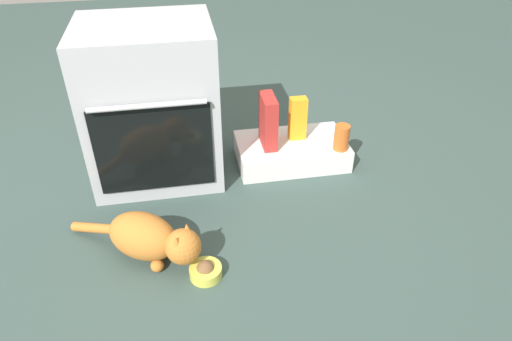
# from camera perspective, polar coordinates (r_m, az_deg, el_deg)

# --- Properties ---
(ground) EXTENTS (8.00, 8.00, 0.00)m
(ground) POSITION_cam_1_polar(r_m,az_deg,el_deg) (2.29, -9.58, -4.67)
(ground) COLOR #384C47
(oven) EXTENTS (0.64, 0.59, 0.80)m
(oven) POSITION_cam_1_polar(r_m,az_deg,el_deg) (2.37, -12.79, 8.04)
(oven) COLOR #B7BABF
(oven) RESTS_ON ground
(pantry_cabinet) EXTENTS (0.60, 0.35, 0.13)m
(pantry_cabinet) POSITION_cam_1_polar(r_m,az_deg,el_deg) (2.57, 4.40, 2.40)
(pantry_cabinet) COLOR white
(pantry_cabinet) RESTS_ON ground
(food_bowl) EXTENTS (0.13, 0.13, 0.08)m
(food_bowl) POSITION_cam_1_polar(r_m,az_deg,el_deg) (1.93, -6.27, -12.26)
(food_bowl) COLOR #D1D14C
(food_bowl) RESTS_ON ground
(cat) EXTENTS (0.58, 0.42, 0.22)m
(cat) POSITION_cam_1_polar(r_m,az_deg,el_deg) (1.98, -12.98, -8.16)
(cat) COLOR #C6752D
(cat) RESTS_ON ground
(cereal_box) EXTENTS (0.07, 0.18, 0.28)m
(cereal_box) POSITION_cam_1_polar(r_m,az_deg,el_deg) (2.43, 1.53, 6.12)
(cereal_box) COLOR #B72D28
(cereal_box) RESTS_ON pantry_cabinet
(sauce_jar) EXTENTS (0.08, 0.08, 0.14)m
(sauce_jar) POSITION_cam_1_polar(r_m,az_deg,el_deg) (2.46, 10.57, 4.05)
(sauce_jar) COLOR #D16023
(sauce_jar) RESTS_ON pantry_cabinet
(juice_carton) EXTENTS (0.09, 0.06, 0.24)m
(juice_carton) POSITION_cam_1_polar(r_m,az_deg,el_deg) (2.51, 5.19, 6.45)
(juice_carton) COLOR orange
(juice_carton) RESTS_ON pantry_cabinet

